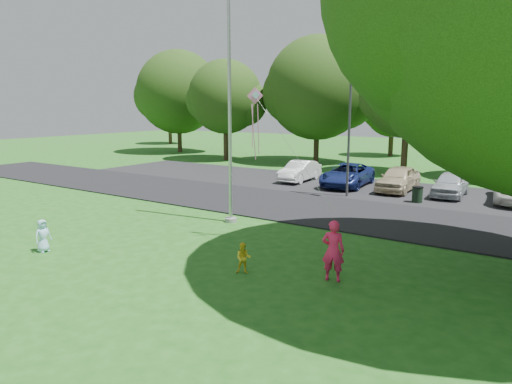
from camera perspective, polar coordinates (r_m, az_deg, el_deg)
The scene contains 12 objects.
ground at distance 13.00m, azimuth -3.98°, elevation -10.40°, with size 120.00×120.00×0.00m, color #1D5C18.
park_road at distance 20.56m, azimuth 11.49°, elevation -2.62°, with size 60.00×6.00×0.06m, color black.
parking_strip at distance 26.58m, azimuth 16.81°, elevation 0.12°, with size 42.00×7.00×0.06m, color black.
flagpole at distance 18.25m, azimuth -3.30°, elevation 9.05°, with size 0.50×0.50×10.00m.
street_lamp at distance 23.74m, azimuth 12.15°, elevation 8.50°, with size 1.81×0.42×6.46m.
trash_can at distance 23.57m, azimuth 19.52°, elevation -0.36°, with size 0.53×0.53×0.84m.
tree_row at distance 34.35m, azimuth 24.28°, elevation 11.45°, with size 64.35×11.94×10.88m.
parked_cars at distance 26.30m, azimuth 18.69°, elevation 1.46°, with size 14.19×5.42×1.40m.
woman at distance 12.54m, azimuth 9.62°, elevation -7.23°, with size 0.62×0.40×1.69m, color #FF215D.
child_yellow at distance 13.03m, azimuth -1.58°, elevation -8.26°, with size 0.43×0.34×0.89m, color yellow.
child_blue at distance 16.38m, azimuth -25.10°, elevation -4.98°, with size 0.53×0.34×1.08m, color #9FD7F5.
kite at distance 15.41m, azimuth 0.05°, elevation 10.06°, with size 4.09×2.19×3.38m.
Camera 1 is at (7.44, -9.60, 4.66)m, focal length 32.00 mm.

